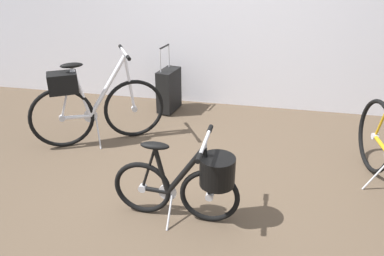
# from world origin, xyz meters

# --- Properties ---
(ground_plane) EXTENTS (7.56, 7.56, 0.00)m
(ground_plane) POSITION_xyz_m (0.00, 0.00, 0.00)
(ground_plane) COLOR brown
(folding_bike_foreground) EXTENTS (0.98, 0.53, 0.70)m
(folding_bike_foreground) POSITION_xyz_m (0.08, -0.25, 0.35)
(folding_bike_foreground) COLOR black
(folding_bike_foreground) RESTS_ON ground_plane
(display_bike_left) EXTENTS (1.22, 0.77, 0.97)m
(display_bike_left) POSITION_xyz_m (-1.20, 0.79, 0.44)
(display_bike_left) COLOR black
(display_bike_left) RESTS_ON ground_plane
(rolling_suitcase) EXTENTS (0.25, 0.39, 0.83)m
(rolling_suitcase) POSITION_xyz_m (-0.63, 1.77, 0.28)
(rolling_suitcase) COLOR black
(rolling_suitcase) RESTS_ON ground_plane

